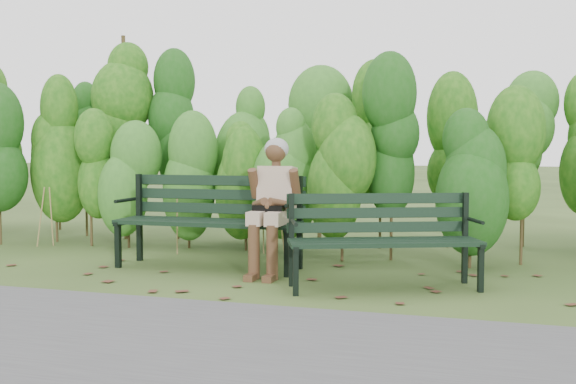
# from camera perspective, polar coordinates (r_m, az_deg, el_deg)

# --- Properties ---
(ground) EXTENTS (80.00, 80.00, 0.00)m
(ground) POSITION_cam_1_polar(r_m,az_deg,el_deg) (5.88, -1.01, -7.53)
(ground) COLOR #344920
(footpath) EXTENTS (60.00, 2.50, 0.01)m
(footpath) POSITION_cam_1_polar(r_m,az_deg,el_deg) (3.91, -11.36, -13.35)
(footpath) COLOR #474749
(footpath) RESTS_ON ground
(hedge_band) EXTENTS (11.04, 1.67, 2.42)m
(hedge_band) POSITION_cam_1_polar(r_m,az_deg,el_deg) (7.56, 3.38, 4.56)
(hedge_band) COLOR #47381E
(hedge_band) RESTS_ON ground
(leaf_litter) EXTENTS (5.79, 2.13, 0.01)m
(leaf_litter) POSITION_cam_1_polar(r_m,az_deg,el_deg) (5.66, -0.25, -7.93)
(leaf_litter) COLOR brown
(leaf_litter) RESTS_ON ground
(bench_left) EXTENTS (1.78, 0.61, 0.89)m
(bench_left) POSITION_cam_1_polar(r_m,az_deg,el_deg) (6.54, -6.46, -1.78)
(bench_left) COLOR black
(bench_left) RESTS_ON ground
(bench_right) EXTENTS (1.62, 1.04, 0.77)m
(bench_right) POSITION_cam_1_polar(r_m,az_deg,el_deg) (5.60, 7.97, -3.40)
(bench_right) COLOR black
(bench_right) RESTS_ON ground
(seated_woman) EXTENTS (0.48, 0.70, 1.24)m
(seated_woman) POSITION_cam_1_polar(r_m,az_deg,el_deg) (6.13, -1.30, -0.39)
(seated_woman) COLOR beige
(seated_woman) RESTS_ON ground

